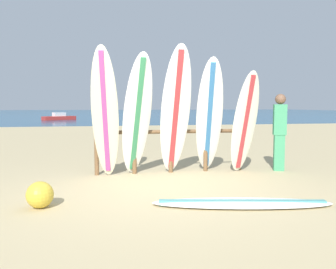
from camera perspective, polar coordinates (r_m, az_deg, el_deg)
The scene contains 12 objects.
ground_plane at distance 5.67m, azimuth -1.26°, elevation -9.41°, with size 120.00×120.00×0.00m, color tan.
ocean_water at distance 63.44m, azimuth -9.98°, elevation 3.58°, with size 120.00×80.00×0.01m, color navy.
surfboard_rack at distance 7.12m, azimuth 0.45°, elevation -1.41°, with size 3.13×0.09×1.01m.
surfboard_leaning_far_left at distance 6.59m, azimuth -10.47°, elevation 3.44°, with size 0.63×0.79×2.49m.
surfboard_leaning_left at distance 6.64m, azimuth -5.19°, elevation 3.03°, with size 0.73×1.04×2.38m.
surfboard_leaning_center_left at distance 6.69m, azimuth 1.24°, elevation 3.70°, with size 0.60×1.05×2.52m.
surfboard_leaning_center at distance 6.94m, azimuth 6.90°, elevation 2.81°, with size 0.73×1.22×2.31m.
surfboard_leaning_center_right at distance 7.12m, azimuth 12.68°, elevation 1.88°, with size 0.60×0.71×2.08m.
surfboard_lying_on_sand at distance 4.99m, azimuth 12.25°, elevation -11.11°, with size 2.59×1.03×0.08m.
beachgoer_standing at distance 7.66m, azimuth 18.12°, elevation 0.93°, with size 0.30×0.24×1.64m.
small_boat_offshore at distance 33.97m, azimuth -17.70°, elevation 2.75°, with size 3.05×2.47×0.71m.
beach_ball at distance 5.05m, azimuth -20.58°, elevation -9.39°, with size 0.37×0.37×0.37m, color gold.
Camera 1 is at (-0.91, -5.42, 1.40)m, focal length 36.55 mm.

